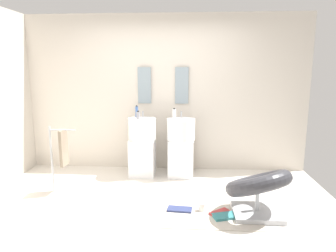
% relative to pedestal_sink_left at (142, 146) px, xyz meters
% --- Properties ---
extents(ground_plane, '(4.80, 3.60, 0.04)m').
position_rel_pedestal_sink_left_xyz_m(ground_plane, '(0.31, -1.23, -0.51)').
color(ground_plane, silver).
extents(rear_partition, '(4.80, 0.10, 2.60)m').
position_rel_pedestal_sink_left_xyz_m(rear_partition, '(0.31, 0.42, 0.81)').
color(rear_partition, beige).
rests_on(rear_partition, ground_plane).
extents(pedestal_sink_left, '(0.44, 0.44, 1.04)m').
position_rel_pedestal_sink_left_xyz_m(pedestal_sink_left, '(0.00, 0.00, 0.00)').
color(pedestal_sink_left, white).
rests_on(pedestal_sink_left, ground_plane).
extents(pedestal_sink_right, '(0.44, 0.44, 1.04)m').
position_rel_pedestal_sink_left_xyz_m(pedestal_sink_right, '(0.62, 0.00, 0.00)').
color(pedestal_sink_right, white).
rests_on(pedestal_sink_right, ground_plane).
extents(vanity_mirror_left, '(0.22, 0.03, 0.60)m').
position_rel_pedestal_sink_left_xyz_m(vanity_mirror_left, '(0.00, 0.35, 0.95)').
color(vanity_mirror_left, '#8C9EA8').
extents(vanity_mirror_right, '(0.22, 0.03, 0.60)m').
position_rel_pedestal_sink_left_xyz_m(vanity_mirror_right, '(0.62, 0.35, 0.95)').
color(vanity_mirror_right, '#8C9EA8').
extents(lounge_chair, '(1.10, 1.10, 0.65)m').
position_rel_pedestal_sink_left_xyz_m(lounge_chair, '(1.56, -1.30, -0.14)').
color(lounge_chair, '#B7BABF').
rests_on(lounge_chair, ground_plane).
extents(towel_rack, '(0.37, 0.22, 0.95)m').
position_rel_pedestal_sink_left_xyz_m(towel_rack, '(-1.00, -0.79, 0.14)').
color(towel_rack, '#B7BABF').
rests_on(towel_rack, ground_plane).
extents(area_rug, '(1.28, 0.64, 0.01)m').
position_rel_pedestal_sink_left_xyz_m(area_rug, '(0.96, -1.37, -0.49)').
color(area_rug, beige).
rests_on(area_rug, ground_plane).
extents(magazine_red, '(0.32, 0.30, 0.03)m').
position_rel_pedestal_sink_left_xyz_m(magazine_red, '(1.15, -1.35, -0.47)').
color(magazine_red, '#B73838').
rests_on(magazine_red, area_rug).
extents(magazine_teal, '(0.31, 0.24, 0.03)m').
position_rel_pedestal_sink_left_xyz_m(magazine_teal, '(1.17, -1.40, -0.47)').
color(magazine_teal, teal).
rests_on(magazine_teal, area_rug).
extents(magazine_navy, '(0.31, 0.17, 0.02)m').
position_rel_pedestal_sink_left_xyz_m(magazine_navy, '(0.64, -1.25, -0.47)').
color(magazine_navy, navy).
rests_on(magazine_navy, area_rug).
extents(coffee_mug, '(0.08, 0.08, 0.10)m').
position_rel_pedestal_sink_left_xyz_m(coffee_mug, '(0.91, -1.25, -0.43)').
color(coffee_mug, white).
rests_on(coffee_mug, area_rug).
extents(soap_bottle_grey, '(0.06, 0.06, 0.14)m').
position_rel_pedestal_sink_left_xyz_m(soap_bottle_grey, '(-0.04, -0.12, 0.51)').
color(soap_bottle_grey, '#99999E').
rests_on(soap_bottle_grey, pedestal_sink_left).
extents(soap_bottle_white, '(0.06, 0.06, 0.16)m').
position_rel_pedestal_sink_left_xyz_m(soap_bottle_white, '(0.51, 0.07, 0.52)').
color(soap_bottle_white, white).
rests_on(soap_bottle_white, pedestal_sink_right).
extents(soap_bottle_blue, '(0.05, 0.05, 0.19)m').
position_rel_pedestal_sink_left_xyz_m(soap_bottle_blue, '(-0.10, 0.11, 0.54)').
color(soap_bottle_blue, '#4C72B7').
rests_on(soap_bottle_blue, pedestal_sink_left).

